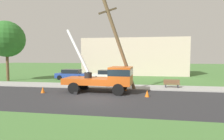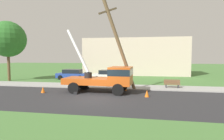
{
  "view_description": "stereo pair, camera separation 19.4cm",
  "coord_description": "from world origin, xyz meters",
  "px_view_note": "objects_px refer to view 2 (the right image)",
  "views": [
    {
      "loc": [
        3.64,
        -14.43,
        3.32
      ],
      "look_at": [
        0.68,
        3.22,
        2.02
      ],
      "focal_mm": 30.91,
      "sensor_mm": 36.0,
      "label": 1
    },
    {
      "loc": [
        3.83,
        -14.4,
        3.32
      ],
      "look_at": [
        0.68,
        3.22,
        2.02
      ],
      "focal_mm": 30.91,
      "sensor_mm": 36.0,
      "label": 2
    }
  ],
  "objects_px": {
    "traffic_cone_curbside": "(125,87)",
    "parked_sedan_white": "(109,75)",
    "utility_truck": "(107,77)",
    "traffic_cone_behind": "(43,90)",
    "parked_sedan_blue": "(72,74)",
    "traffic_cone_ahead": "(147,94)",
    "roadside_tree_near": "(8,39)",
    "park_bench": "(172,84)",
    "leaning_utility_pole": "(119,45)"
  },
  "relations": [
    {
      "from": "parked_sedan_blue",
      "to": "utility_truck",
      "type": "bearing_deg",
      "value": -52.45
    },
    {
      "from": "park_bench",
      "to": "parked_sedan_blue",
      "type": "bearing_deg",
      "value": 156.25
    },
    {
      "from": "park_bench",
      "to": "leaning_utility_pole",
      "type": "bearing_deg",
      "value": -157.07
    },
    {
      "from": "traffic_cone_ahead",
      "to": "traffic_cone_curbside",
      "type": "relative_size",
      "value": 1.0
    },
    {
      "from": "utility_truck",
      "to": "leaning_utility_pole",
      "type": "bearing_deg",
      "value": 45.87
    },
    {
      "from": "traffic_cone_curbside",
      "to": "park_bench",
      "type": "relative_size",
      "value": 0.35
    },
    {
      "from": "leaning_utility_pole",
      "to": "traffic_cone_ahead",
      "type": "height_order",
      "value": "leaning_utility_pole"
    },
    {
      "from": "traffic_cone_ahead",
      "to": "traffic_cone_curbside",
      "type": "bearing_deg",
      "value": 127.73
    },
    {
      "from": "utility_truck",
      "to": "parked_sedan_blue",
      "type": "relative_size",
      "value": 1.53
    },
    {
      "from": "leaning_utility_pole",
      "to": "parked_sedan_blue",
      "type": "xyz_separation_m",
      "value": [
        -7.85,
        7.89,
        -3.65
      ]
    },
    {
      "from": "traffic_cone_behind",
      "to": "parked_sedan_white",
      "type": "bearing_deg",
      "value": 66.82
    },
    {
      "from": "utility_truck",
      "to": "parked_sedan_blue",
      "type": "distance_m",
      "value": 11.27
    },
    {
      "from": "traffic_cone_curbside",
      "to": "parked_sedan_blue",
      "type": "relative_size",
      "value": 0.13
    },
    {
      "from": "parked_sedan_white",
      "to": "leaning_utility_pole",
      "type": "bearing_deg",
      "value": -71.8
    },
    {
      "from": "parked_sedan_blue",
      "to": "traffic_cone_behind",
      "type": "bearing_deg",
      "value": -83.21
    },
    {
      "from": "leaning_utility_pole",
      "to": "parked_sedan_blue",
      "type": "height_order",
      "value": "leaning_utility_pole"
    },
    {
      "from": "leaning_utility_pole",
      "to": "roadside_tree_near",
      "type": "distance_m",
      "value": 16.44
    },
    {
      "from": "traffic_cone_curbside",
      "to": "parked_sedan_white",
      "type": "xyz_separation_m",
      "value": [
        -3.02,
        7.22,
        0.43
      ]
    },
    {
      "from": "parked_sedan_blue",
      "to": "park_bench",
      "type": "distance_m",
      "value": 14.2
    },
    {
      "from": "traffic_cone_ahead",
      "to": "parked_sedan_blue",
      "type": "height_order",
      "value": "parked_sedan_blue"
    },
    {
      "from": "parked_sedan_blue",
      "to": "traffic_cone_ahead",
      "type": "bearing_deg",
      "value": -44.48
    },
    {
      "from": "traffic_cone_behind",
      "to": "parked_sedan_white",
      "type": "xyz_separation_m",
      "value": [
        4.17,
        9.74,
        0.43
      ]
    },
    {
      "from": "traffic_cone_behind",
      "to": "roadside_tree_near",
      "type": "xyz_separation_m",
      "value": [
        -9.01,
        7.11,
        5.26
      ]
    },
    {
      "from": "traffic_cone_curbside",
      "to": "leaning_utility_pole",
      "type": "bearing_deg",
      "value": -151.41
    },
    {
      "from": "parked_sedan_blue",
      "to": "roadside_tree_near",
      "type": "bearing_deg",
      "value": -158.95
    },
    {
      "from": "traffic_cone_behind",
      "to": "roadside_tree_near",
      "type": "bearing_deg",
      "value": 141.75
    },
    {
      "from": "traffic_cone_behind",
      "to": "park_bench",
      "type": "bearing_deg",
      "value": 20.45
    },
    {
      "from": "parked_sedan_blue",
      "to": "park_bench",
      "type": "relative_size",
      "value": 2.75
    },
    {
      "from": "parked_sedan_blue",
      "to": "park_bench",
      "type": "bearing_deg",
      "value": -23.75
    },
    {
      "from": "traffic_cone_curbside",
      "to": "parked_sedan_white",
      "type": "relative_size",
      "value": 0.13
    },
    {
      "from": "utility_truck",
      "to": "traffic_cone_curbside",
      "type": "distance_m",
      "value": 2.32
    },
    {
      "from": "utility_truck",
      "to": "traffic_cone_ahead",
      "type": "relative_size",
      "value": 12.06
    },
    {
      "from": "parked_sedan_white",
      "to": "roadside_tree_near",
      "type": "relative_size",
      "value": 0.56
    },
    {
      "from": "park_bench",
      "to": "utility_truck",
      "type": "bearing_deg",
      "value": -152.47
    },
    {
      "from": "utility_truck",
      "to": "leaning_utility_pole",
      "type": "relative_size",
      "value": 0.79
    },
    {
      "from": "traffic_cone_behind",
      "to": "traffic_cone_curbside",
      "type": "xyz_separation_m",
      "value": [
        7.19,
        2.52,
        0.0
      ]
    },
    {
      "from": "parked_sedan_blue",
      "to": "parked_sedan_white",
      "type": "height_order",
      "value": "same"
    },
    {
      "from": "traffic_cone_behind",
      "to": "parked_sedan_white",
      "type": "height_order",
      "value": "parked_sedan_white"
    },
    {
      "from": "utility_truck",
      "to": "parked_sedan_blue",
      "type": "height_order",
      "value": "utility_truck"
    },
    {
      "from": "parked_sedan_white",
      "to": "traffic_cone_behind",
      "type": "bearing_deg",
      "value": -113.18
    },
    {
      "from": "utility_truck",
      "to": "traffic_cone_behind",
      "type": "relative_size",
      "value": 12.06
    },
    {
      "from": "traffic_cone_behind",
      "to": "parked_sedan_white",
      "type": "relative_size",
      "value": 0.13
    },
    {
      "from": "park_bench",
      "to": "traffic_cone_curbside",
      "type": "bearing_deg",
      "value": -157.78
    },
    {
      "from": "leaning_utility_pole",
      "to": "park_bench",
      "type": "height_order",
      "value": "leaning_utility_pole"
    },
    {
      "from": "utility_truck",
      "to": "parked_sedan_white",
      "type": "height_order",
      "value": "utility_truck"
    },
    {
      "from": "utility_truck",
      "to": "traffic_cone_ahead",
      "type": "distance_m",
      "value": 4.01
    },
    {
      "from": "utility_truck",
      "to": "roadside_tree_near",
      "type": "distance_m",
      "value": 16.34
    },
    {
      "from": "traffic_cone_curbside",
      "to": "utility_truck",
      "type": "bearing_deg",
      "value": -139.35
    },
    {
      "from": "traffic_cone_behind",
      "to": "traffic_cone_curbside",
      "type": "bearing_deg",
      "value": 19.3
    },
    {
      "from": "utility_truck",
      "to": "roadside_tree_near",
      "type": "xyz_separation_m",
      "value": [
        -14.66,
        5.91,
        4.13
      ]
    }
  ]
}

